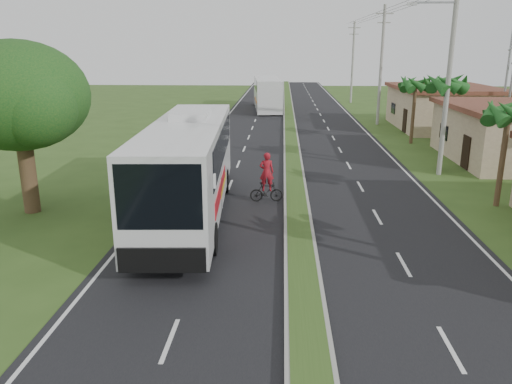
{
  "coord_description": "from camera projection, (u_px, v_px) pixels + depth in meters",
  "views": [
    {
      "loc": [
        -0.73,
        -10.97,
        7.15
      ],
      "look_at": [
        -1.7,
        7.5,
        1.8
      ],
      "focal_mm": 35.0,
      "sensor_mm": 36.0,
      "label": 1
    }
  ],
  "objects": [
    {
      "name": "ground",
      "position": [
        308.0,
        345.0,
        12.47
      ],
      "size": [
        180.0,
        180.0,
        0.0
      ],
      "primitive_type": "plane",
      "color": "#324E1C",
      "rests_on": "ground"
    },
    {
      "name": "road_asphalt",
      "position": [
        293.0,
        165.0,
        31.65
      ],
      "size": [
        14.0,
        160.0,
        0.02
      ],
      "primitive_type": "cube",
      "color": "black",
      "rests_on": "ground"
    },
    {
      "name": "median_strip",
      "position": [
        293.0,
        163.0,
        31.63
      ],
      "size": [
        1.2,
        160.0,
        0.18
      ],
      "color": "gray",
      "rests_on": "ground"
    },
    {
      "name": "lane_edge_left",
      "position": [
        189.0,
        164.0,
        32.0
      ],
      "size": [
        0.12,
        160.0,
        0.01
      ],
      "primitive_type": "cube",
      "color": "silver",
      "rests_on": "ground"
    },
    {
      "name": "lane_edge_right",
      "position": [
        400.0,
        166.0,
        31.32
      ],
      "size": [
        0.12,
        160.0,
        0.01
      ],
      "primitive_type": "cube",
      "color": "silver",
      "rests_on": "ground"
    },
    {
      "name": "shop_mid",
      "position": [
        509.0,
        133.0,
        32.35
      ],
      "size": [
        7.6,
        10.6,
        3.67
      ],
      "color": "tan",
      "rests_on": "ground"
    },
    {
      "name": "shop_far",
      "position": [
        443.0,
        107.0,
        45.76
      ],
      "size": [
        8.6,
        11.6,
        3.82
      ],
      "color": "tan",
      "rests_on": "ground"
    },
    {
      "name": "palm_verge_b",
      "position": [
        509.0,
        113.0,
        22.3
      ],
      "size": [
        2.4,
        2.4,
        5.05
      ],
      "color": "#473321",
      "rests_on": "ground"
    },
    {
      "name": "palm_verge_c",
      "position": [
        448.0,
        84.0,
        28.83
      ],
      "size": [
        2.4,
        2.4,
        5.85
      ],
      "color": "#473321",
      "rests_on": "ground"
    },
    {
      "name": "palm_verge_d",
      "position": [
        416.0,
        84.0,
        37.6
      ],
      "size": [
        2.4,
        2.4,
        5.25
      ],
      "color": "#473321",
      "rests_on": "ground"
    },
    {
      "name": "shade_tree",
      "position": [
        16.0,
        100.0,
        21.3
      ],
      "size": [
        6.3,
        6.0,
        7.54
      ],
      "color": "#473321",
      "rests_on": "ground"
    },
    {
      "name": "utility_pole_b",
      "position": [
        449.0,
        65.0,
        27.57
      ],
      "size": [
        3.2,
        0.28,
        12.0
      ],
      "color": "gray",
      "rests_on": "ground"
    },
    {
      "name": "utility_pole_c",
      "position": [
        381.0,
        64.0,
        46.92
      ],
      "size": [
        1.6,
        0.28,
        11.0
      ],
      "color": "gray",
      "rests_on": "ground"
    },
    {
      "name": "utility_pole_d",
      "position": [
        353.0,
        62.0,
        66.17
      ],
      "size": [
        1.6,
        0.28,
        10.5
      ],
      "color": "gray",
      "rests_on": "ground"
    },
    {
      "name": "coach_bus_main",
      "position": [
        189.0,
        161.0,
        21.52
      ],
      "size": [
        3.64,
        13.94,
        4.46
      ],
      "rotation": [
        0.0,
        0.0,
        0.06
      ],
      "color": "silver",
      "rests_on": "ground"
    },
    {
      "name": "coach_bus_far",
      "position": [
        267.0,
        92.0,
        59.62
      ],
      "size": [
        3.84,
        12.96,
        3.72
      ],
      "rotation": [
        0.0,
        0.0,
        0.08
      ],
      "color": "silver",
      "rests_on": "ground"
    },
    {
      "name": "motorcyclist",
      "position": [
        267.0,
        183.0,
        23.85
      ],
      "size": [
        1.62,
        0.58,
        2.42
      ],
      "rotation": [
        0.0,
        0.0,
        0.08
      ],
      "color": "black",
      "rests_on": "ground"
    }
  ]
}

